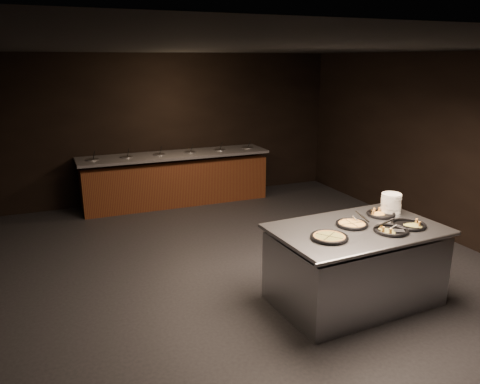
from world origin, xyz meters
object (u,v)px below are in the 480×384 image
at_px(plate_stack, 391,203).
at_px(pan_veggie_whole, 329,237).
at_px(pan_cheese_whole, 352,224).
at_px(serving_counter, 355,266).

bearing_deg(plate_stack, pan_veggie_whole, -158.96).
xyz_separation_m(plate_stack, pan_veggie_whole, (-1.20, -0.46, -0.10)).
height_order(pan_veggie_whole, pan_cheese_whole, same).
bearing_deg(pan_cheese_whole, plate_stack, 16.53).
distance_m(serving_counter, pan_veggie_whole, 0.72).
bearing_deg(pan_cheese_whole, serving_counter, -72.32).
height_order(serving_counter, pan_cheese_whole, pan_cheese_whole).
relative_size(pan_veggie_whole, pan_cheese_whole, 1.10).
bearing_deg(serving_counter, plate_stack, 19.35).
bearing_deg(serving_counter, pan_cheese_whole, 104.53).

